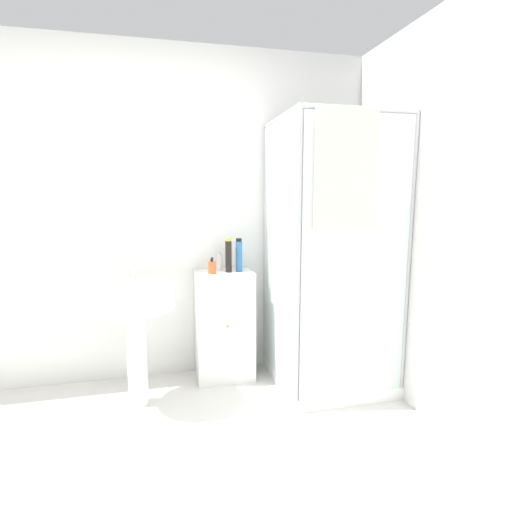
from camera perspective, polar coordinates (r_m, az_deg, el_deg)
The scene contains 8 objects.
wall_back at distance 3.13m, azimuth -14.66°, elevation 5.45°, with size 6.40×0.06×2.50m, color white.
shower_enclosure at distance 2.96m, azimuth 9.88°, elevation -7.68°, with size 0.81×0.84×1.95m.
vanity_cabinet at distance 3.13m, azimuth -4.55°, elevation -9.80°, with size 0.43×0.33×0.84m.
sink at distance 2.78m, azimuth -16.95°, elevation -7.49°, with size 0.52×0.52×0.96m.
soap_dispenser at distance 2.95m, azimuth -6.32°, elevation -1.62°, with size 0.06×0.06×0.12m.
shampoo_bottle_tall_black at distance 2.98m, azimuth -3.95°, elevation 0.07°, with size 0.05×0.05×0.26m.
shampoo_bottle_blue at distance 3.01m, azimuth -2.46°, elevation 0.09°, with size 0.05×0.05×0.25m.
lotion_bottle_white at distance 3.07m, azimuth -5.13°, elevation -0.86°, with size 0.04×0.04×0.16m.
Camera 1 is at (0.07, -1.42, 1.43)m, focal length 28.00 mm.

